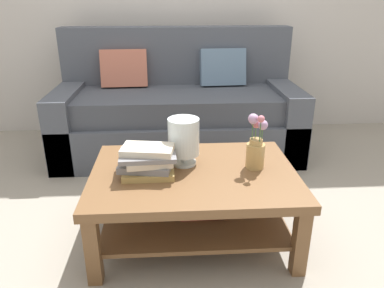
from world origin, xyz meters
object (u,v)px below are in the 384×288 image
(flower_pitcher, at_px, (256,147))
(book_stack_main, at_px, (148,161))
(coffee_table, at_px, (194,190))
(couch, at_px, (178,111))
(glass_hurricane_vase, at_px, (184,138))

(flower_pitcher, bearing_deg, book_stack_main, -175.78)
(coffee_table, bearing_deg, couch, 92.54)
(coffee_table, relative_size, flower_pitcher, 3.54)
(coffee_table, xyz_separation_m, glass_hurricane_vase, (-0.05, 0.10, 0.27))
(glass_hurricane_vase, bearing_deg, book_stack_main, -149.26)
(flower_pitcher, bearing_deg, glass_hurricane_vase, 169.35)
(coffee_table, relative_size, glass_hurricane_vase, 4.16)
(couch, xyz_separation_m, coffee_table, (0.06, -1.32, -0.06))
(couch, distance_m, book_stack_main, 1.36)
(book_stack_main, xyz_separation_m, glass_hurricane_vase, (0.20, 0.12, 0.08))
(coffee_table, bearing_deg, book_stack_main, -175.81)
(book_stack_main, height_order, flower_pitcher, flower_pitcher)
(coffee_table, bearing_deg, flower_pitcher, 4.24)
(book_stack_main, bearing_deg, coffee_table, 4.19)
(couch, relative_size, flower_pitcher, 6.45)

